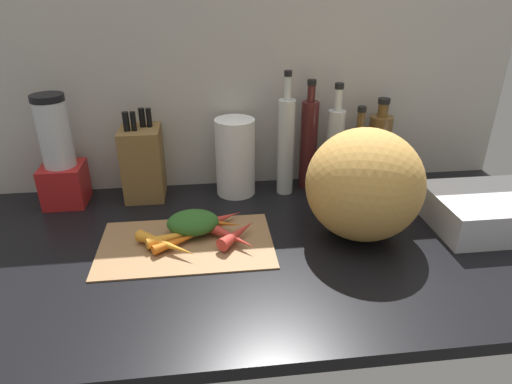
% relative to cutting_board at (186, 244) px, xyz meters
% --- Properties ---
extents(ground_plane, '(1.70, 0.80, 0.03)m').
position_rel_cutting_board_xyz_m(ground_plane, '(0.17, -0.01, -0.02)').
color(ground_plane, black).
extents(wall_back, '(1.70, 0.03, 0.60)m').
position_rel_cutting_board_xyz_m(wall_back, '(0.17, 0.38, 0.30)').
color(wall_back, '#BCB7AD').
rests_on(wall_back, ground_plane).
extents(cutting_board, '(0.44, 0.26, 0.01)m').
position_rel_cutting_board_xyz_m(cutting_board, '(0.00, 0.00, 0.00)').
color(cutting_board, '#997047').
rests_on(cutting_board, ground_plane).
extents(carrot_0, '(0.14, 0.14, 0.03)m').
position_rel_cutting_board_xyz_m(carrot_0, '(0.11, -0.01, 0.02)').
color(carrot_0, red).
rests_on(carrot_0, cutting_board).
extents(carrot_1, '(0.18, 0.09, 0.03)m').
position_rel_cutting_board_xyz_m(carrot_1, '(-0.01, 0.01, 0.02)').
color(carrot_1, orange).
rests_on(carrot_1, cutting_board).
extents(carrot_2, '(0.11, 0.09, 0.03)m').
position_rel_cutting_board_xyz_m(carrot_2, '(0.09, 0.08, 0.02)').
color(carrot_2, red).
rests_on(carrot_2, cutting_board).
extents(carrot_3, '(0.16, 0.13, 0.03)m').
position_rel_cutting_board_xyz_m(carrot_3, '(-0.05, -0.03, 0.02)').
color(carrot_3, orange).
rests_on(carrot_3, cutting_board).
extents(carrot_4, '(0.18, 0.08, 0.04)m').
position_rel_cutting_board_xyz_m(carrot_4, '(0.06, 0.06, 0.02)').
color(carrot_4, orange).
rests_on(carrot_4, cutting_board).
extents(carrot_5, '(0.15, 0.10, 0.02)m').
position_rel_cutting_board_xyz_m(carrot_5, '(-0.01, -0.00, 0.02)').
color(carrot_5, orange).
rests_on(carrot_5, cutting_board).
extents(carrot_6, '(0.15, 0.08, 0.02)m').
position_rel_cutting_board_xyz_m(carrot_6, '(0.08, 0.09, 0.02)').
color(carrot_6, red).
rests_on(carrot_6, cutting_board).
extents(carrot_7, '(0.11, 0.13, 0.03)m').
position_rel_cutting_board_xyz_m(carrot_7, '(0.13, -0.00, 0.02)').
color(carrot_7, red).
rests_on(carrot_7, cutting_board).
extents(carrot_greens_pile, '(0.14, 0.10, 0.06)m').
position_rel_cutting_board_xyz_m(carrot_greens_pile, '(0.02, 0.05, 0.03)').
color(carrot_greens_pile, '#2D6023').
rests_on(carrot_greens_pile, cutting_board).
extents(winter_squash, '(0.30, 0.29, 0.29)m').
position_rel_cutting_board_xyz_m(winter_squash, '(0.45, 0.00, 0.14)').
color(winter_squash, gold).
rests_on(winter_squash, ground_plane).
extents(knife_block, '(0.12, 0.13, 0.27)m').
position_rel_cutting_board_xyz_m(knife_block, '(-0.13, 0.30, 0.11)').
color(knife_block, brown).
rests_on(knife_block, ground_plane).
extents(blender_appliance, '(0.12, 0.12, 0.33)m').
position_rel_cutting_board_xyz_m(blender_appliance, '(-0.36, 0.28, 0.14)').
color(blender_appliance, red).
rests_on(blender_appliance, ground_plane).
extents(paper_towel_roll, '(0.12, 0.12, 0.24)m').
position_rel_cutting_board_xyz_m(paper_towel_roll, '(0.15, 0.29, 0.11)').
color(paper_towel_roll, white).
rests_on(paper_towel_roll, ground_plane).
extents(bottle_0, '(0.05, 0.05, 0.38)m').
position_rel_cutting_board_xyz_m(bottle_0, '(0.30, 0.27, 0.15)').
color(bottle_0, silver).
rests_on(bottle_0, ground_plane).
extents(bottle_1, '(0.05, 0.05, 0.34)m').
position_rel_cutting_board_xyz_m(bottle_1, '(0.38, 0.31, 0.14)').
color(bottle_1, '#471919').
rests_on(bottle_1, ground_plane).
extents(bottle_2, '(0.05, 0.05, 0.34)m').
position_rel_cutting_board_xyz_m(bottle_2, '(0.45, 0.28, 0.13)').
color(bottle_2, silver).
rests_on(bottle_2, ground_plane).
extents(bottle_3, '(0.05, 0.05, 0.26)m').
position_rel_cutting_board_xyz_m(bottle_3, '(0.53, 0.28, 0.10)').
color(bottle_3, brown).
rests_on(bottle_3, ground_plane).
extents(bottle_4, '(0.07, 0.07, 0.28)m').
position_rel_cutting_board_xyz_m(bottle_4, '(0.61, 0.30, 0.12)').
color(bottle_4, brown).
rests_on(bottle_4, ground_plane).
extents(dish_rack, '(0.30, 0.24, 0.09)m').
position_rel_cutting_board_xyz_m(dish_rack, '(0.80, 0.00, 0.04)').
color(dish_rack, silver).
rests_on(dish_rack, ground_plane).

